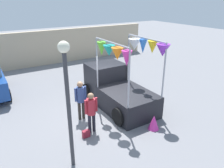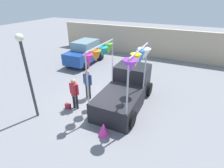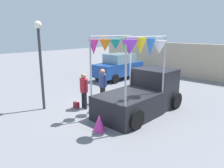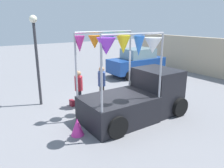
% 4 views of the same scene
% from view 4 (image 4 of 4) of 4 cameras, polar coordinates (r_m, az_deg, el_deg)
% --- Properties ---
extents(ground_plane, '(60.00, 60.00, 0.00)m').
position_cam_4_polar(ground_plane, '(9.50, -0.05, -6.67)').
color(ground_plane, slate).
extents(vendor_truck, '(2.43, 4.13, 3.33)m').
position_cam_4_polar(vendor_truck, '(8.63, 6.97, -2.59)').
color(vendor_truck, black).
rests_on(vendor_truck, ground).
extents(parked_car, '(1.88, 4.00, 1.88)m').
position_cam_4_polar(parked_car, '(15.31, 6.50, 5.72)').
color(parked_car, navy).
rests_on(parked_car, ground).
extents(person_customer, '(0.53, 0.34, 1.66)m').
position_cam_4_polar(person_customer, '(9.50, -8.69, -0.44)').
color(person_customer, black).
rests_on(person_customer, ground).
extents(person_vendor, '(0.53, 0.34, 1.73)m').
position_cam_4_polar(person_vendor, '(9.93, -2.70, 0.75)').
color(person_vendor, '#2D2823').
rests_on(person_vendor, ground).
extents(handbag, '(0.28, 0.16, 0.28)m').
position_cam_4_polar(handbag, '(10.00, -10.39, -4.88)').
color(handbag, maroon).
rests_on(handbag, ground).
extents(street_lamp, '(0.32, 0.32, 3.92)m').
position_cam_4_polar(street_lamp, '(9.99, -19.26, 8.81)').
color(street_lamp, '#333338').
rests_on(street_lamp, ground).
extents(folded_kite_bundle_magenta, '(0.45, 0.45, 0.60)m').
position_cam_4_polar(folded_kite_bundle_magenta, '(7.47, -9.06, -10.99)').
color(folded_kite_bundle_magenta, '#D83399').
rests_on(folded_kite_bundle_magenta, ground).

